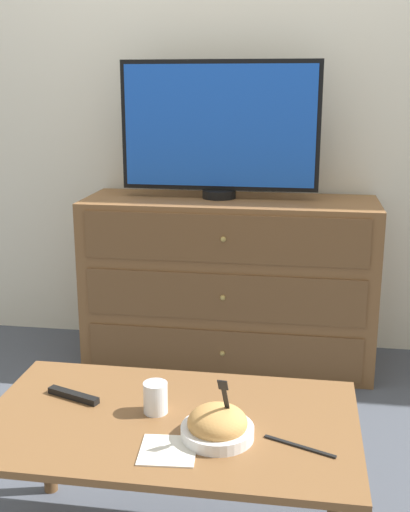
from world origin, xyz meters
TOP-DOWN VIEW (x-y plane):
  - ground_plane at (0.00, 0.00)m, footprint 12.00×12.00m
  - wall_back at (0.00, 0.03)m, footprint 12.00×0.05m
  - dresser at (0.12, -0.26)m, footprint 1.35×0.48m
  - tv at (0.06, -0.23)m, footprint 0.91×0.16m
  - coffee_table at (0.12, -1.66)m, footprint 1.00×0.59m
  - takeout_bowl at (0.26, -1.73)m, footprint 0.19×0.19m
  - drink_cup at (0.08, -1.63)m, footprint 0.07×0.07m
  - napkin at (0.15, -1.81)m, footprint 0.15×0.15m
  - knife at (0.47, -1.75)m, footprint 0.18×0.08m
  - remote_control at (-0.17, -1.59)m, footprint 0.17×0.08m

SIDE VIEW (x-z plane):
  - ground_plane at x=0.00m, z-range 0.00..0.00m
  - coffee_table at x=0.12m, z-range 0.17..0.61m
  - dresser at x=0.12m, z-range 0.00..0.80m
  - napkin at x=0.15m, z-range 0.45..0.45m
  - knife at x=0.47m, z-range 0.45..0.45m
  - remote_control at x=-0.17m, z-range 0.45..0.47m
  - takeout_bowl at x=0.26m, z-range 0.39..0.57m
  - drink_cup at x=0.08m, z-range 0.44..0.53m
  - tv at x=0.06m, z-range 0.81..1.43m
  - wall_back at x=0.00m, z-range 0.00..2.60m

